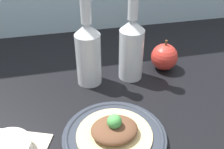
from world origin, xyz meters
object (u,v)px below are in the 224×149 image
(plate, at_px, (114,137))
(plated_food, at_px, (114,130))
(cider_bottle_right, at_px, (131,46))
(apple, at_px, (164,57))
(cider_bottle_left, at_px, (88,51))

(plate, relative_size, plated_food, 1.37)
(plate, xyz_separation_m, cider_bottle_right, (0.11, 0.25, 0.10))
(apple, bearing_deg, plated_food, -130.64)
(plate, xyz_separation_m, plated_food, (0.00, 0.00, 0.02))
(cider_bottle_right, bearing_deg, plate, -113.99)
(plate, distance_m, cider_bottle_right, 0.29)
(plated_food, distance_m, cider_bottle_left, 0.26)
(plated_food, height_order, cider_bottle_right, cider_bottle_right)
(cider_bottle_right, bearing_deg, apple, 9.76)
(plated_food, distance_m, apple, 0.36)
(cider_bottle_right, xyz_separation_m, apple, (0.12, 0.02, -0.06))
(cider_bottle_left, distance_m, apple, 0.26)
(plate, bearing_deg, cider_bottle_left, 94.52)
(plated_food, xyz_separation_m, cider_bottle_left, (-0.02, 0.25, 0.08))
(plated_food, xyz_separation_m, cider_bottle_right, (0.11, 0.25, 0.08))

